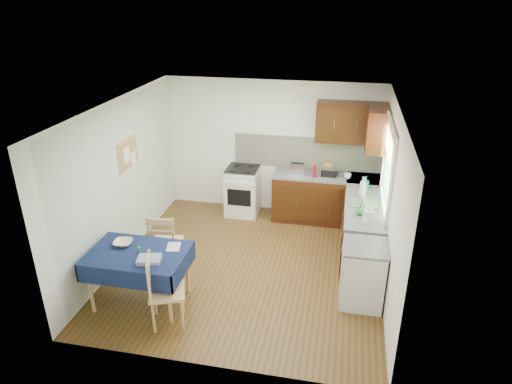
% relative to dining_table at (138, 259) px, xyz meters
% --- Properties ---
extents(floor, '(4.20, 4.20, 0.00)m').
position_rel_dining_table_xyz_m(floor, '(1.24, 1.14, -0.68)').
color(floor, '#4D3514').
rests_on(floor, ground).
extents(ceiling, '(4.00, 4.20, 0.02)m').
position_rel_dining_table_xyz_m(ceiling, '(1.24, 1.14, 1.82)').
color(ceiling, white).
rests_on(ceiling, wall_back).
extents(wall_back, '(4.00, 0.02, 2.50)m').
position_rel_dining_table_xyz_m(wall_back, '(1.24, 3.24, 0.57)').
color(wall_back, white).
rests_on(wall_back, ground).
extents(wall_front, '(4.00, 0.02, 2.50)m').
position_rel_dining_table_xyz_m(wall_front, '(1.24, -0.96, 0.57)').
color(wall_front, white).
rests_on(wall_front, ground).
extents(wall_left, '(0.02, 4.20, 2.50)m').
position_rel_dining_table_xyz_m(wall_left, '(-0.76, 1.14, 0.57)').
color(wall_left, silver).
rests_on(wall_left, ground).
extents(wall_right, '(0.02, 4.20, 2.50)m').
position_rel_dining_table_xyz_m(wall_right, '(3.24, 1.14, 0.57)').
color(wall_right, white).
rests_on(wall_right, ground).
extents(base_cabinets, '(1.90, 2.30, 0.86)m').
position_rel_dining_table_xyz_m(base_cabinets, '(2.60, 2.40, -0.25)').
color(base_cabinets, '#361909').
rests_on(base_cabinets, ground).
extents(worktop_back, '(1.90, 0.60, 0.04)m').
position_rel_dining_table_xyz_m(worktop_back, '(2.29, 2.94, 0.20)').
color(worktop_back, slate).
rests_on(worktop_back, base_cabinets).
extents(worktop_right, '(0.60, 1.70, 0.04)m').
position_rel_dining_table_xyz_m(worktop_right, '(2.94, 1.79, 0.20)').
color(worktop_right, slate).
rests_on(worktop_right, base_cabinets).
extents(worktop_corner, '(0.60, 0.60, 0.04)m').
position_rel_dining_table_xyz_m(worktop_corner, '(2.94, 2.94, 0.20)').
color(worktop_corner, slate).
rests_on(worktop_corner, base_cabinets).
extents(splashback, '(2.70, 0.02, 0.60)m').
position_rel_dining_table_xyz_m(splashback, '(1.89, 3.23, 0.52)').
color(splashback, '#ECE7C8').
rests_on(splashback, wall_back).
extents(upper_cabinets, '(1.20, 0.85, 0.70)m').
position_rel_dining_table_xyz_m(upper_cabinets, '(2.77, 2.94, 1.17)').
color(upper_cabinets, '#361909').
rests_on(upper_cabinets, wall_back).
extents(stove, '(0.60, 0.61, 0.92)m').
position_rel_dining_table_xyz_m(stove, '(0.74, 2.94, -0.22)').
color(stove, white).
rests_on(stove, ground).
extents(window, '(0.04, 1.48, 1.26)m').
position_rel_dining_table_xyz_m(window, '(3.21, 1.84, 0.97)').
color(window, '#2A4E20').
rests_on(window, wall_right).
extents(fridge, '(0.58, 0.60, 0.89)m').
position_rel_dining_table_xyz_m(fridge, '(2.94, 0.59, -0.24)').
color(fridge, white).
rests_on(fridge, ground).
extents(corkboard, '(0.04, 0.62, 0.47)m').
position_rel_dining_table_xyz_m(corkboard, '(-0.73, 1.44, 0.92)').
color(corkboard, tan).
rests_on(corkboard, wall_left).
extents(dining_table, '(1.29, 0.88, 0.78)m').
position_rel_dining_table_xyz_m(dining_table, '(0.00, 0.00, 0.00)').
color(dining_table, '#0F163C').
rests_on(dining_table, ground).
extents(chair_far, '(0.48, 0.48, 1.00)m').
position_rel_dining_table_xyz_m(chair_far, '(0.07, 0.74, -0.15)').
color(chair_far, tan).
rests_on(chair_far, ground).
extents(chair_near, '(0.56, 0.56, 0.99)m').
position_rel_dining_table_xyz_m(chair_near, '(0.47, -0.35, -0.15)').
color(chair_near, tan).
rests_on(chair_near, ground).
extents(toaster, '(0.27, 0.17, 0.21)m').
position_rel_dining_table_xyz_m(toaster, '(1.76, 2.93, 0.32)').
color(toaster, silver).
rests_on(toaster, worktop_back).
extents(sandwich_press, '(0.27, 0.23, 0.16)m').
position_rel_dining_table_xyz_m(sandwich_press, '(2.33, 2.95, 0.30)').
color(sandwich_press, black).
rests_on(sandwich_press, worktop_back).
extents(sauce_bottle, '(0.05, 0.05, 0.23)m').
position_rel_dining_table_xyz_m(sauce_bottle, '(2.08, 2.79, 0.34)').
color(sauce_bottle, '#AF0E18').
rests_on(sauce_bottle, worktop_back).
extents(yellow_packet, '(0.15, 0.11, 0.18)m').
position_rel_dining_table_xyz_m(yellow_packet, '(2.30, 3.08, 0.31)').
color(yellow_packet, gold).
rests_on(yellow_packet, worktop_back).
extents(dish_rack, '(0.41, 0.31, 0.19)m').
position_rel_dining_table_xyz_m(dish_rack, '(2.93, 1.83, 0.25)').
color(dish_rack, gray).
rests_on(dish_rack, worktop_right).
extents(kettle, '(0.15, 0.15, 0.25)m').
position_rel_dining_table_xyz_m(kettle, '(2.98, 1.26, 0.33)').
color(kettle, white).
rests_on(kettle, worktop_right).
extents(cup, '(0.14, 0.14, 0.10)m').
position_rel_dining_table_xyz_m(cup, '(2.66, 2.85, 0.27)').
color(cup, silver).
rests_on(cup, worktop_back).
extents(soap_bottle_a, '(0.17, 0.17, 0.31)m').
position_rel_dining_table_xyz_m(soap_bottle_a, '(2.90, 2.19, 0.38)').
color(soap_bottle_a, white).
rests_on(soap_bottle_a, worktop_right).
extents(soap_bottle_b, '(0.13, 0.13, 0.21)m').
position_rel_dining_table_xyz_m(soap_bottle_b, '(2.95, 2.48, 0.33)').
color(soap_bottle_b, blue).
rests_on(soap_bottle_b, worktop_right).
extents(soap_bottle_c, '(0.13, 0.13, 0.17)m').
position_rel_dining_table_xyz_m(soap_bottle_c, '(2.86, 1.45, 0.31)').
color(soap_bottle_c, '#248530').
rests_on(soap_bottle_c, worktop_right).
extents(plate_bowl, '(0.28, 0.28, 0.06)m').
position_rel_dining_table_xyz_m(plate_bowl, '(-0.26, 0.14, 0.14)').
color(plate_bowl, beige).
rests_on(plate_bowl, dining_table).
extents(book, '(0.22, 0.27, 0.02)m').
position_rel_dining_table_xyz_m(book, '(0.34, 0.19, 0.11)').
color(book, white).
rests_on(book, dining_table).
extents(spice_jar, '(0.04, 0.04, 0.08)m').
position_rel_dining_table_xyz_m(spice_jar, '(0.03, 0.01, 0.14)').
color(spice_jar, '#268E3F').
rests_on(spice_jar, dining_table).
extents(tea_towel, '(0.33, 0.29, 0.05)m').
position_rel_dining_table_xyz_m(tea_towel, '(0.24, -0.17, 0.13)').
color(tea_towel, '#26458D').
rests_on(tea_towel, dining_table).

